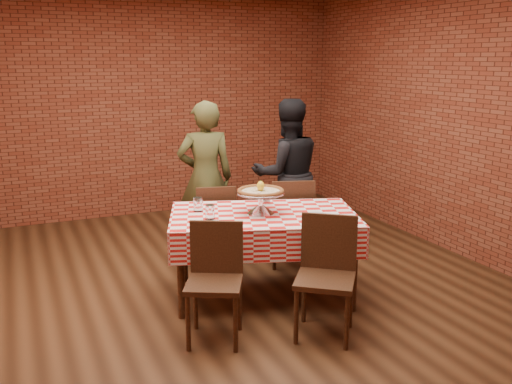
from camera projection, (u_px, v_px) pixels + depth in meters
ground at (219, 295)px, 5.04m from camera, size 6.00×6.00×0.00m
back_wall at (139, 107)px, 7.38m from camera, size 5.50×0.00×5.50m
table at (263, 255)px, 4.96m from camera, size 1.80×1.40×0.75m
tablecloth at (264, 228)px, 4.90m from camera, size 1.85×1.44×0.27m
pizza_stand at (261, 203)px, 4.86m from camera, size 0.46×0.46×0.19m
pizza at (261, 192)px, 4.84m from camera, size 0.45×0.45×0.03m
lemon at (261, 186)px, 4.83m from camera, size 0.07×0.07×0.09m
water_glass_left at (210, 212)px, 4.68m from camera, size 0.10×0.10×0.12m
water_glass_right at (198, 204)px, 4.93m from camera, size 0.10×0.10×0.12m
side_plate at (316, 215)px, 4.81m from camera, size 0.21×0.21×0.01m
sweetener_packet_a at (330, 218)px, 4.74m from camera, size 0.05×0.04×0.00m
sweetener_packet_b at (340, 217)px, 4.77m from camera, size 0.06×0.04×0.00m
condiment_caddy at (265, 198)px, 5.17m from camera, size 0.11×0.10×0.13m
chair_near_left at (214, 285)px, 4.14m from camera, size 0.54×0.54×0.88m
chair_near_right at (325, 279)px, 4.21m from camera, size 0.60×0.60×0.91m
chair_far_left at (215, 225)px, 5.66m from camera, size 0.46×0.46×0.86m
chair_far_right at (290, 221)px, 5.74m from camera, size 0.53×0.53×0.91m
diner_olive at (205, 178)px, 6.03m from camera, size 0.67×0.51×1.65m
diner_black at (287, 174)px, 6.21m from camera, size 0.90×0.76×1.65m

